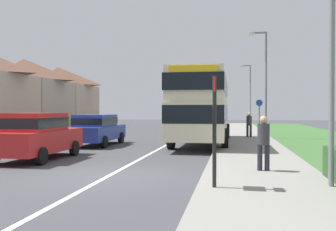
{
  "coord_description": "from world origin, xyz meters",
  "views": [
    {
      "loc": [
        3.4,
        -10.28,
        1.84
      ],
      "look_at": [
        0.72,
        5.72,
        1.6
      ],
      "focal_mm": 41.43,
      "sensor_mm": 36.0,
      "label": 1
    }
  ],
  "objects_px": {
    "bus_stop_sign": "(214,123)",
    "parked_car_blue": "(96,128)",
    "street_lamp_near": "(327,21)",
    "street_lamp_far": "(249,91)",
    "pedestrian_at_stop": "(264,140)",
    "double_decker_bus": "(202,104)",
    "cycle_route_sign": "(259,116)",
    "street_lamp_mid": "(264,77)",
    "parked_car_red": "(36,134)",
    "pedestrian_walking_away": "(249,124)"
  },
  "relations": [
    {
      "from": "bus_stop_sign",
      "to": "parked_car_blue",
      "type": "bearing_deg",
      "value": 122.05
    },
    {
      "from": "bus_stop_sign",
      "to": "street_lamp_near",
      "type": "height_order",
      "value": "street_lamp_near"
    },
    {
      "from": "parked_car_blue",
      "to": "street_lamp_far",
      "type": "height_order",
      "value": "street_lamp_far"
    },
    {
      "from": "parked_car_blue",
      "to": "pedestrian_at_stop",
      "type": "height_order",
      "value": "pedestrian_at_stop"
    },
    {
      "from": "double_decker_bus",
      "to": "parked_car_blue",
      "type": "xyz_separation_m",
      "value": [
        -5.34,
        -1.6,
        -1.26
      ]
    },
    {
      "from": "cycle_route_sign",
      "to": "street_lamp_mid",
      "type": "xyz_separation_m",
      "value": [
        0.14,
        -2.15,
        2.43
      ]
    },
    {
      "from": "parked_car_red",
      "to": "pedestrian_at_stop",
      "type": "bearing_deg",
      "value": -14.18
    },
    {
      "from": "pedestrian_walking_away",
      "to": "bus_stop_sign",
      "type": "xyz_separation_m",
      "value": [
        -1.42,
        -16.16,
        0.56
      ]
    },
    {
      "from": "parked_car_red",
      "to": "parked_car_blue",
      "type": "height_order",
      "value": "parked_car_red"
    },
    {
      "from": "parked_car_red",
      "to": "pedestrian_walking_away",
      "type": "relative_size",
      "value": 2.61
    },
    {
      "from": "bus_stop_sign",
      "to": "street_lamp_mid",
      "type": "distance_m",
      "value": 16.24
    },
    {
      "from": "pedestrian_walking_away",
      "to": "cycle_route_sign",
      "type": "bearing_deg",
      "value": 68.53
    },
    {
      "from": "double_decker_bus",
      "to": "street_lamp_mid",
      "type": "xyz_separation_m",
      "value": [
        3.5,
        3.87,
        1.72
      ]
    },
    {
      "from": "double_decker_bus",
      "to": "cycle_route_sign",
      "type": "xyz_separation_m",
      "value": [
        3.36,
        6.03,
        -0.71
      ]
    },
    {
      "from": "pedestrian_at_stop",
      "to": "pedestrian_walking_away",
      "type": "xyz_separation_m",
      "value": [
        0.16,
        13.59,
        0.0
      ]
    },
    {
      "from": "bus_stop_sign",
      "to": "street_lamp_far",
      "type": "xyz_separation_m",
      "value": [
        2.14,
        33.68,
        2.3
      ]
    },
    {
      "from": "cycle_route_sign",
      "to": "street_lamp_far",
      "type": "distance_m",
      "value": 15.81
    },
    {
      "from": "pedestrian_at_stop",
      "to": "street_lamp_mid",
      "type": "bearing_deg",
      "value": 85.49
    },
    {
      "from": "street_lamp_near",
      "to": "cycle_route_sign",
      "type": "bearing_deg",
      "value": 91.01
    },
    {
      "from": "pedestrian_at_stop",
      "to": "street_lamp_far",
      "type": "bearing_deg",
      "value": 88.37
    },
    {
      "from": "cycle_route_sign",
      "to": "street_lamp_mid",
      "type": "relative_size",
      "value": 0.38
    },
    {
      "from": "parked_car_red",
      "to": "pedestrian_walking_away",
      "type": "distance_m",
      "value": 14.15
    },
    {
      "from": "parked_car_red",
      "to": "street_lamp_mid",
      "type": "xyz_separation_m",
      "value": [
        9.05,
        11.3,
        2.92
      ]
    },
    {
      "from": "pedestrian_at_stop",
      "to": "pedestrian_walking_away",
      "type": "height_order",
      "value": "same"
    },
    {
      "from": "parked_car_red",
      "to": "pedestrian_at_stop",
      "type": "height_order",
      "value": "parked_car_red"
    },
    {
      "from": "parked_car_red",
      "to": "street_lamp_mid",
      "type": "distance_m",
      "value": 14.77
    },
    {
      "from": "bus_stop_sign",
      "to": "double_decker_bus",
      "type": "bearing_deg",
      "value": 95.65
    },
    {
      "from": "double_decker_bus",
      "to": "street_lamp_mid",
      "type": "relative_size",
      "value": 1.55
    },
    {
      "from": "parked_car_blue",
      "to": "bus_stop_sign",
      "type": "height_order",
      "value": "bus_stop_sign"
    },
    {
      "from": "bus_stop_sign",
      "to": "street_lamp_far",
      "type": "height_order",
      "value": "street_lamp_far"
    },
    {
      "from": "parked_car_blue",
      "to": "double_decker_bus",
      "type": "bearing_deg",
      "value": 16.65
    },
    {
      "from": "street_lamp_mid",
      "to": "street_lamp_far",
      "type": "relative_size",
      "value": 1.01
    },
    {
      "from": "pedestrian_walking_away",
      "to": "bus_stop_sign",
      "type": "bearing_deg",
      "value": -95.02
    },
    {
      "from": "bus_stop_sign",
      "to": "cycle_route_sign",
      "type": "bearing_deg",
      "value": 83.16
    },
    {
      "from": "street_lamp_near",
      "to": "pedestrian_at_stop",
      "type": "bearing_deg",
      "value": 120.73
    },
    {
      "from": "parked_car_red",
      "to": "street_lamp_near",
      "type": "bearing_deg",
      "value": -23.8
    },
    {
      "from": "pedestrian_at_stop",
      "to": "parked_car_red",
      "type": "bearing_deg",
      "value": 165.82
    },
    {
      "from": "parked_car_blue",
      "to": "cycle_route_sign",
      "type": "relative_size",
      "value": 1.81
    },
    {
      "from": "parked_car_red",
      "to": "double_decker_bus",
      "type": "bearing_deg",
      "value": 53.26
    },
    {
      "from": "pedestrian_at_stop",
      "to": "street_lamp_near",
      "type": "xyz_separation_m",
      "value": [
        1.21,
        -2.04,
        2.87
      ]
    },
    {
      "from": "street_lamp_mid",
      "to": "pedestrian_walking_away",
      "type": "bearing_deg",
      "value": 163.73
    },
    {
      "from": "pedestrian_at_stop",
      "to": "street_lamp_mid",
      "type": "xyz_separation_m",
      "value": [
        1.05,
        13.33,
        2.88
      ]
    },
    {
      "from": "double_decker_bus",
      "to": "street_lamp_near",
      "type": "relative_size",
      "value": 1.56
    },
    {
      "from": "cycle_route_sign",
      "to": "street_lamp_far",
      "type": "bearing_deg",
      "value": 90.08
    },
    {
      "from": "cycle_route_sign",
      "to": "pedestrian_at_stop",
      "type": "bearing_deg",
      "value": -93.35
    },
    {
      "from": "cycle_route_sign",
      "to": "street_lamp_near",
      "type": "height_order",
      "value": "street_lamp_near"
    },
    {
      "from": "pedestrian_at_stop",
      "to": "street_lamp_near",
      "type": "distance_m",
      "value": 3.72
    },
    {
      "from": "parked_car_blue",
      "to": "street_lamp_near",
      "type": "xyz_separation_m",
      "value": [
        9.01,
        -9.9,
        2.96
      ]
    },
    {
      "from": "pedestrian_walking_away",
      "to": "parked_car_red",
      "type": "bearing_deg",
      "value": -125.21
    },
    {
      "from": "street_lamp_far",
      "to": "pedestrian_walking_away",
      "type": "bearing_deg",
      "value": -92.36
    }
  ]
}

